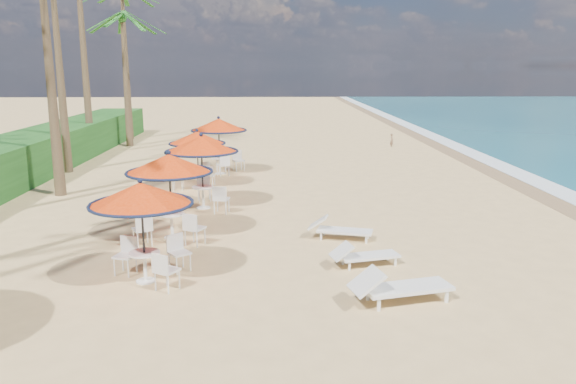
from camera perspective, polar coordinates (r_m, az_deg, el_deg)
name	(u,v)px	position (r m, az deg, el deg)	size (l,w,h in m)	color
ground	(368,285)	(13.19, 8.11, -9.36)	(160.00, 160.00, 0.00)	tan
foam_strip	(554,189)	(25.34, 25.38, 0.24)	(1.20, 140.00, 0.04)	white
wetsand_band	(532,190)	(24.94, 23.53, 0.23)	(1.40, 140.00, 0.02)	olive
station_0	(144,206)	(13.17, -14.46, -1.41)	(2.37, 2.37, 2.47)	black
station_1	(169,172)	(16.27, -11.99, 1.99)	(2.49, 2.49, 2.60)	black
station_2	(203,151)	(19.73, -8.66, 4.15)	(2.57, 2.66, 2.68)	black
station_3	(197,145)	(23.33, -9.22, 4.76)	(2.33, 2.35, 2.43)	black
station_4	(220,132)	(26.17, -6.90, 6.10)	(2.58, 2.63, 2.69)	black
lounger_near	(398,286)	(12.25, 11.07, -9.37)	(2.32, 1.21, 0.79)	silver
lounger_mid	(363,255)	(14.28, 7.58, -6.34)	(1.84, 0.96, 0.63)	silver
lounger_far	(338,229)	(16.37, 5.11, -3.73)	(1.93, 1.05, 0.66)	silver
palm_6	(123,26)	(36.60, -16.46, 15.90)	(5.00, 5.00, 8.03)	brown
palm_7	(122,0)	(40.45, -16.49, 18.19)	(5.00, 5.00, 10.00)	brown
person	(392,140)	(35.51, 10.50, 5.23)	(0.33, 0.21, 0.89)	#896346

